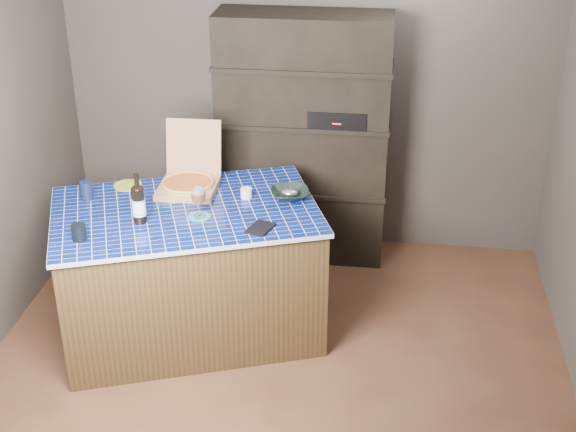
# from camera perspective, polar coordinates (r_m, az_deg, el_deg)

# --- Properties ---
(room) EXTENTS (3.50, 3.50, 3.50)m
(room) POSITION_cam_1_polar(r_m,az_deg,el_deg) (4.19, -1.22, 2.26)
(room) COLOR brown
(room) RESTS_ON ground
(shelving_unit) EXTENTS (1.20, 0.41, 1.80)m
(shelving_unit) POSITION_cam_1_polar(r_m,az_deg,el_deg) (5.72, 1.11, 5.46)
(shelving_unit) COLOR black
(shelving_unit) RESTS_ON floor
(kitchen_island) EXTENTS (1.82, 1.48, 0.86)m
(kitchen_island) POSITION_cam_1_polar(r_m,az_deg,el_deg) (5.04, -7.04, -3.91)
(kitchen_island) COLOR #49341C
(kitchen_island) RESTS_ON floor
(pizza_box) EXTENTS (0.36, 0.44, 0.39)m
(pizza_box) POSITION_cam_1_polar(r_m,az_deg,el_deg) (5.07, -7.09, 2.46)
(pizza_box) COLOR tan
(pizza_box) RESTS_ON kitchen_island
(mead_bottle) EXTENTS (0.08, 0.08, 0.31)m
(mead_bottle) POSITION_cam_1_polar(r_m,az_deg,el_deg) (4.67, -10.57, 0.88)
(mead_bottle) COLOR black
(mead_bottle) RESTS_ON kitchen_island
(teal_trivet) EXTENTS (0.13, 0.13, 0.01)m
(teal_trivet) POSITION_cam_1_polar(r_m,az_deg,el_deg) (4.73, -6.32, -0.04)
(teal_trivet) COLOR teal
(teal_trivet) RESTS_ON kitchen_island
(wine_glass) EXTENTS (0.09, 0.09, 0.19)m
(wine_glass) POSITION_cam_1_polar(r_m,az_deg,el_deg) (4.68, -6.40, 1.43)
(wine_glass) COLOR white
(wine_glass) RESTS_ON teal_trivet
(tumbler) EXTENTS (0.08, 0.08, 0.09)m
(tumbler) POSITION_cam_1_polar(r_m,az_deg,el_deg) (4.59, -14.64, -1.13)
(tumbler) COLOR black
(tumbler) RESTS_ON kitchen_island
(dvd_case) EXTENTS (0.17, 0.20, 0.01)m
(dvd_case) POSITION_cam_1_polar(r_m,az_deg,el_deg) (4.57, -1.97, -0.87)
(dvd_case) COLOR black
(dvd_case) RESTS_ON kitchen_island
(bowl) EXTENTS (0.28, 0.28, 0.06)m
(bowl) POSITION_cam_1_polar(r_m,az_deg,el_deg) (4.93, 0.13, 1.59)
(bowl) COLOR black
(bowl) RESTS_ON kitchen_island
(foil_contents) EXTENTS (0.11, 0.09, 0.05)m
(foil_contents) POSITION_cam_1_polar(r_m,az_deg,el_deg) (4.92, 0.13, 1.71)
(foil_contents) COLOR silver
(foil_contents) RESTS_ON bowl
(white_jar) EXTENTS (0.07, 0.07, 0.06)m
(white_jar) POSITION_cam_1_polar(r_m,az_deg,el_deg) (4.94, -2.98, 1.64)
(white_jar) COLOR white
(white_jar) RESTS_ON kitchen_island
(navy_cup) EXTENTS (0.07, 0.07, 0.12)m
(navy_cup) POSITION_cam_1_polar(r_m,az_deg,el_deg) (5.05, -14.14, 1.78)
(navy_cup) COLOR #0E1832
(navy_cup) RESTS_ON kitchen_island
(green_trivet) EXTENTS (0.18, 0.18, 0.01)m
(green_trivet) POSITION_cam_1_polar(r_m,az_deg,el_deg) (5.20, -11.33, 2.16)
(green_trivet) COLOR #95B426
(green_trivet) RESTS_ON kitchen_island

